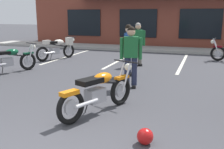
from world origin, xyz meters
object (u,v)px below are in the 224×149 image
at_px(motorcycle_green_cafe_racer, 9,60).
at_px(helmet_on_pavement, 145,136).
at_px(motorcycle_black_cruiser, 58,48).
at_px(person_by_back_row, 131,53).
at_px(motorcycle_foreground_classic, 99,91).
at_px(person_near_building, 138,42).
at_px(person_in_black_shirt, 129,47).

distance_m(motorcycle_green_cafe_racer, helmet_on_pavement, 6.58).
xyz_separation_m(motorcycle_green_cafe_racer, helmet_on_pavement, (5.52, -3.56, -0.33)).
distance_m(motorcycle_black_cruiser, motorcycle_green_cafe_racer, 3.13).
distance_m(person_by_back_row, helmet_on_pavement, 3.43).
distance_m(motorcycle_foreground_classic, helmet_on_pavement, 1.59).
distance_m(motorcycle_black_cruiser, person_near_building, 3.80).
height_order(person_in_black_shirt, person_near_building, same).
distance_m(motorcycle_green_cafe_racer, person_near_building, 4.75).
height_order(motorcycle_foreground_classic, person_in_black_shirt, person_in_black_shirt).
distance_m(motorcycle_foreground_classic, motorcycle_green_cafe_racer, 5.03).
bearing_deg(person_near_building, helmet_on_pavement, -75.01).
distance_m(motorcycle_black_cruiser, person_in_black_shirt, 4.44).
height_order(person_near_building, helmet_on_pavement, person_near_building).
height_order(motorcycle_green_cafe_racer, person_near_building, person_near_building).
xyz_separation_m(motorcycle_black_cruiser, motorcycle_green_cafe_racer, (-0.07, -3.13, -0.07)).
bearing_deg(motorcycle_foreground_classic, person_in_black_shirt, 96.25).
xyz_separation_m(motorcycle_foreground_classic, helmet_on_pavement, (1.18, -1.02, -0.33)).
bearing_deg(motorcycle_foreground_classic, helmet_on_pavement, -40.71).
bearing_deg(motorcycle_black_cruiser, person_near_building, -5.56).
bearing_deg(person_near_building, motorcycle_foreground_classic, -84.50).
distance_m(motorcycle_green_cafe_racer, person_by_back_row, 4.47).
relative_size(person_by_back_row, helmet_on_pavement, 6.44).
relative_size(motorcycle_foreground_classic, person_by_back_row, 1.20).
relative_size(motorcycle_black_cruiser, motorcycle_green_cafe_racer, 1.01).
xyz_separation_m(person_in_black_shirt, helmet_on_pavement, (1.57, -4.56, -0.82)).
xyz_separation_m(person_near_building, helmet_on_pavement, (1.69, -6.32, -0.82)).
height_order(motorcycle_black_cruiser, person_near_building, person_near_building).
xyz_separation_m(motorcycle_foreground_classic, person_near_building, (-0.51, 5.31, 0.49)).
relative_size(motorcycle_foreground_classic, helmet_on_pavement, 7.71).
xyz_separation_m(person_by_back_row, helmet_on_pavement, (1.10, -3.14, -0.82)).
bearing_deg(person_by_back_row, motorcycle_foreground_classic, -92.18).
bearing_deg(motorcycle_black_cruiser, motorcycle_green_cafe_racer, -91.31).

